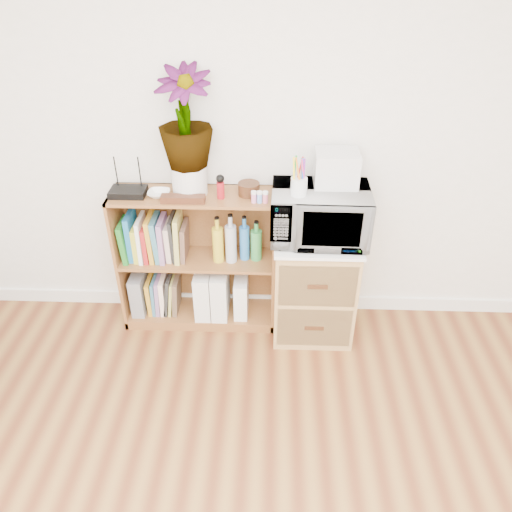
{
  "coord_description": "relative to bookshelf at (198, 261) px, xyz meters",
  "views": [
    {
      "loc": [
        0.13,
        -0.55,
        2.28
      ],
      "look_at": [
        0.03,
        1.95,
        0.62
      ],
      "focal_mm": 35.0,
      "sensor_mm": 36.0,
      "label": 1
    }
  ],
  "objects": [
    {
      "name": "white_bowl",
      "position": [
        -0.19,
        -0.03,
        0.49
      ],
      "size": [
        0.13,
        0.13,
        0.03
      ],
      "primitive_type": "imported",
      "color": "white",
      "rests_on": "bookshelf"
    },
    {
      "name": "magazine_holder_mid",
      "position": [
        0.14,
        -0.01,
        -0.24
      ],
      "size": [
        0.11,
        0.27,
        0.33
      ],
      "primitive_type": "cube",
      "color": "silver",
      "rests_on": "bookshelf"
    },
    {
      "name": "kokeshi_doll",
      "position": [
        0.17,
        -0.04,
        0.53
      ],
      "size": [
        0.04,
        0.04,
        0.1
      ],
      "primitive_type": "cylinder",
      "color": "maroon",
      "rests_on": "bookshelf"
    },
    {
      "name": "skirting_board",
      "position": [
        0.35,
        0.14,
        -0.42
      ],
      "size": [
        4.0,
        0.02,
        0.1
      ],
      "primitive_type": "cube",
      "color": "white",
      "rests_on": "ground"
    },
    {
      "name": "paint_jars",
      "position": [
        0.4,
        -0.09,
        0.5
      ],
      "size": [
        0.11,
        0.04,
        0.06
      ],
      "primitive_type": "cube",
      "color": "pink",
      "rests_on": "bookshelf"
    },
    {
      "name": "plant_pot",
      "position": [
        -0.02,
        0.02,
        0.56
      ],
      "size": [
        0.21,
        0.21,
        0.17
      ],
      "primitive_type": "cylinder",
      "color": "silver",
      "rests_on": "bookshelf"
    },
    {
      "name": "small_appliance",
      "position": [
        0.83,
        0.0,
        0.66
      ],
      "size": [
        0.25,
        0.21,
        0.2
      ],
      "primitive_type": "cube",
      "color": "silver",
      "rests_on": "microwave"
    },
    {
      "name": "router",
      "position": [
        -0.38,
        -0.02,
        0.49
      ],
      "size": [
        0.21,
        0.14,
        0.04
      ],
      "primitive_type": "cube",
      "color": "black",
      "rests_on": "bookshelf"
    },
    {
      "name": "lower_books",
      "position": [
        -0.25,
        0.0,
        -0.27
      ],
      "size": [
        0.22,
        0.19,
        0.28
      ],
      "color": "#B98620",
      "rests_on": "bookshelf"
    },
    {
      "name": "wicker_unit",
      "position": [
        0.75,
        -0.08,
        -0.12
      ],
      "size": [
        0.5,
        0.45,
        0.7
      ],
      "primitive_type": "cube",
      "color": "#9E7542",
      "rests_on": "ground"
    },
    {
      "name": "magazine_holder_right",
      "position": [
        0.28,
        -0.01,
        -0.27
      ],
      "size": [
        0.09,
        0.22,
        0.28
      ],
      "primitive_type": "cube",
      "color": "white",
      "rests_on": "bookshelf"
    },
    {
      "name": "trinket_box",
      "position": [
        -0.04,
        -0.1,
        0.5
      ],
      "size": [
        0.25,
        0.06,
        0.04
      ],
      "primitive_type": "cube",
      "color": "#3C1C10",
      "rests_on": "bookshelf"
    },
    {
      "name": "microwave",
      "position": [
        0.75,
        -0.08,
        0.4
      ],
      "size": [
        0.57,
        0.39,
        0.31
      ],
      "primitive_type": "imported",
      "rotation": [
        0.0,
        0.0,
        -0.02
      ],
      "color": "white",
      "rests_on": "wicker_unit"
    },
    {
      "name": "file_box",
      "position": [
        -0.41,
        0.0,
        -0.26
      ],
      "size": [
        0.09,
        0.23,
        0.29
      ],
      "primitive_type": "cube",
      "color": "slate",
      "rests_on": "bookshelf"
    },
    {
      "name": "cookbooks",
      "position": [
        -0.26,
        0.0,
        0.16
      ],
      "size": [
        0.41,
        0.2,
        0.31
      ],
      "color": "#1E7121",
      "rests_on": "bookshelf"
    },
    {
      "name": "magazine_holder_left",
      "position": [
        0.03,
        -0.01,
        -0.24
      ],
      "size": [
        0.1,
        0.26,
        0.33
      ],
      "primitive_type": "cube",
      "color": "silver",
      "rests_on": "bookshelf"
    },
    {
      "name": "liquor_bottles",
      "position": [
        0.33,
        0.0,
        0.17
      ],
      "size": [
        0.47,
        0.07,
        0.32
      ],
      "color": "gold",
      "rests_on": "bookshelf"
    },
    {
      "name": "wooden_bowl",
      "position": [
        0.33,
        0.01,
        0.51
      ],
      "size": [
        0.13,
        0.13,
        0.07
      ],
      "primitive_type": "cylinder",
      "color": "#331F0E",
      "rests_on": "bookshelf"
    },
    {
      "name": "pen_cup",
      "position": [
        0.62,
        -0.15,
        0.61
      ],
      "size": [
        0.09,
        0.09,
        0.1
      ],
      "primitive_type": "cylinder",
      "color": "silver",
      "rests_on": "microwave"
    },
    {
      "name": "potted_plant",
      "position": [
        -0.02,
        0.02,
        0.93
      ],
      "size": [
        0.31,
        0.31,
        0.56
      ],
      "primitive_type": "imported",
      "color": "#317A31",
      "rests_on": "plant_pot"
    },
    {
      "name": "bookshelf",
      "position": [
        0.0,
        0.0,
        0.0
      ],
      "size": [
        1.0,
        0.3,
        0.95
      ],
      "primitive_type": "cube",
      "color": "brown",
      "rests_on": "ground"
    }
  ]
}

